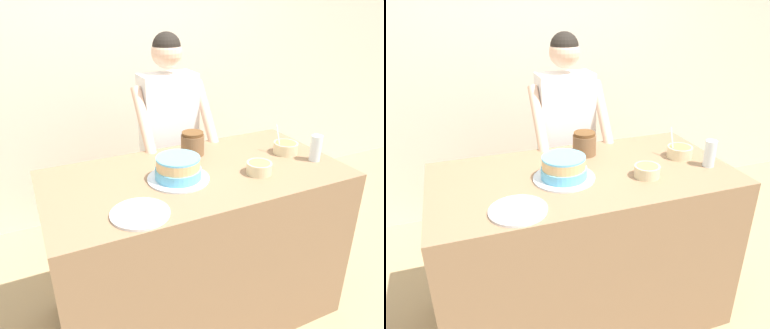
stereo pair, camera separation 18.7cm
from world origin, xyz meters
The scene contains 9 objects.
wall_back centered at (0.00, 1.81, 1.30)m, with size 10.00×0.05×2.60m.
counter centered at (0.00, 0.40, 0.47)m, with size 1.57×0.80×0.94m.
person_baker centered at (0.09, 1.00, 0.97)m, with size 0.48×0.44×1.59m.
cake centered at (-0.12, 0.37, 0.99)m, with size 0.31×0.31×0.12m.
frosting_bowl_yellow centered at (0.29, 0.25, 0.97)m, with size 0.13×0.13×0.06m.
frosting_bowl_olive centered at (0.59, 0.42, 0.97)m, with size 0.14×0.14×0.17m.
drinking_glass centered at (0.67, 0.26, 1.01)m, with size 0.06×0.06×0.15m.
ceramic_plate centered at (-0.40, 0.14, 0.94)m, with size 0.25×0.25×0.01m.
stoneware_jar centered at (0.09, 0.64, 1.00)m, with size 0.13×0.13×0.14m.
Camera 2 is at (-0.61, -1.25, 1.78)m, focal length 35.00 mm.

